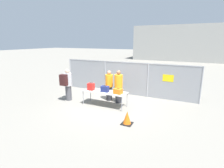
# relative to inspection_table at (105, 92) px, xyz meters

# --- Properties ---
(ground_plane) EXTENTS (120.00, 120.00, 0.00)m
(ground_plane) POSITION_rel_inspection_table_xyz_m (0.18, 0.15, -0.72)
(ground_plane) COLOR gray
(fence_section) EXTENTS (8.69, 0.07, 2.06)m
(fence_section) POSITION_rel_inspection_table_xyz_m (0.20, 2.41, 0.36)
(fence_section) COLOR #9EA0A5
(fence_section) RESTS_ON ground_plane
(inspection_table) EXTENTS (2.35, 0.84, 0.77)m
(inspection_table) POSITION_rel_inspection_table_xyz_m (0.00, 0.00, 0.00)
(inspection_table) COLOR #B2B2AD
(inspection_table) RESTS_ON ground_plane
(suitcase_red) EXTENTS (0.32, 0.26, 0.40)m
(suitcase_red) POSITION_rel_inspection_table_xyz_m (-0.79, -0.07, 0.23)
(suitcase_red) COLOR red
(suitcase_red) RESTS_ON inspection_table
(suitcase_navy) EXTENTS (0.41, 0.25, 0.33)m
(suitcase_navy) POSITION_rel_inspection_table_xyz_m (0.04, -0.04, 0.20)
(suitcase_navy) COLOR navy
(suitcase_navy) RESTS_ON inspection_table
(suitcase_orange) EXTENTS (0.44, 0.38, 0.28)m
(suitcase_orange) POSITION_rel_inspection_table_xyz_m (0.77, -0.05, 0.17)
(suitcase_orange) COLOR orange
(suitcase_orange) RESTS_ON inspection_table
(traveler_hooded) EXTENTS (0.45, 0.69, 1.80)m
(traveler_hooded) POSITION_rel_inspection_table_xyz_m (-2.29, -0.18, 0.27)
(traveler_hooded) COLOR #4C4C51
(traveler_hooded) RESTS_ON ground_plane
(security_worker_near) EXTENTS (0.43, 0.43, 1.72)m
(security_worker_near) POSITION_rel_inspection_table_xyz_m (-0.18, 0.86, 0.17)
(security_worker_near) COLOR #2D2D33
(security_worker_near) RESTS_ON ground_plane
(security_worker_far) EXTENTS (0.44, 0.44, 1.80)m
(security_worker_far) POSITION_rel_inspection_table_xyz_m (0.45, 0.74, 0.21)
(security_worker_far) COLOR #2D2D33
(security_worker_far) RESTS_ON ground_plane
(utility_trailer) EXTENTS (3.97, 1.97, 0.77)m
(utility_trailer) POSITION_rel_inspection_table_xyz_m (2.54, 4.60, -0.28)
(utility_trailer) COLOR #B2B2B7
(utility_trailer) RESTS_ON ground_plane
(distant_hangar) EXTENTS (17.63, 12.92, 5.88)m
(distant_hangar) POSITION_rel_inspection_table_xyz_m (2.44, 29.36, 2.21)
(distant_hangar) COLOR #999993
(distant_hangar) RESTS_ON ground_plane
(traffic_cone) EXTENTS (0.44, 0.44, 0.55)m
(traffic_cone) POSITION_rel_inspection_table_xyz_m (1.81, -1.48, -0.47)
(traffic_cone) COLOR black
(traffic_cone) RESTS_ON ground_plane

